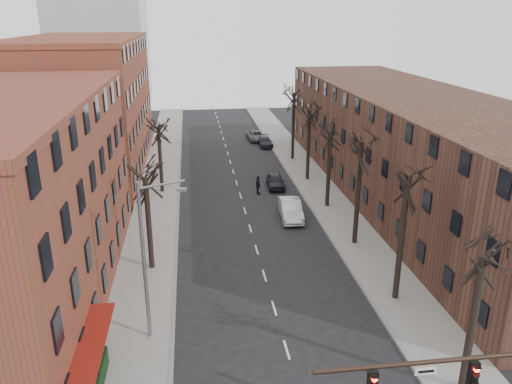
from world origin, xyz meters
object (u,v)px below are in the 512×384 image
object	(u,v)px
parked_car_mid	(265,142)
silver_sedan	(291,209)
parked_car_near	(275,181)
pedestrian_a	(96,379)

from	to	relation	value
parked_car_mid	silver_sedan	bearing A→B (deg)	-93.07
parked_car_near	parked_car_mid	size ratio (longest dim) A/B	0.97
parked_car_near	parked_car_mid	world-z (taller)	parked_car_near
parked_car_mid	pedestrian_a	size ratio (longest dim) A/B	2.52
silver_sedan	parked_car_near	distance (m)	8.24
pedestrian_a	silver_sedan	bearing A→B (deg)	19.69
silver_sedan	parked_car_near	world-z (taller)	silver_sedan
silver_sedan	parked_car_mid	size ratio (longest dim) A/B	1.17
silver_sedan	pedestrian_a	xyz separation A→B (m)	(-13.05, -19.96, 0.17)
silver_sedan	parked_car_mid	bearing A→B (deg)	90.23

